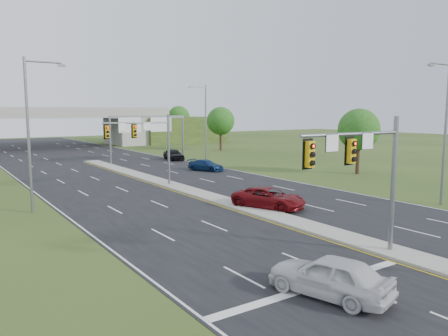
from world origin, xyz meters
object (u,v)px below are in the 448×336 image
car_white (329,276)px  car_far_c (174,154)px  overpass (45,130)px  car_far_a (269,198)px  signal_mast_far (147,138)px  car_far_b (206,165)px  signal_mast_near (366,165)px  sign_gantry (147,126)px

car_white → car_far_c: 50.41m
overpass → car_far_c: 36.60m
car_white → car_far_a: 15.81m
signal_mast_far → car_far_a: size_ratio=1.26×
car_far_a → car_far_b: car_far_a is taller
overpass → car_far_a: overpass is taller
signal_mast_near → sign_gantry: (8.95, 44.99, 0.51)m
signal_mast_far → overpass: bearing=87.6°
sign_gantry → car_far_b: 13.67m
car_far_c → signal_mast_near: bearing=-99.6°
car_far_a → car_far_c: size_ratio=1.14×
sign_gantry → car_far_a: 34.10m
signal_mast_far → car_far_c: (13.26, 20.27, -3.87)m
signal_mast_near → car_white: signal_mast_near is taller
car_white → signal_mast_far: bearing=-115.6°
signal_mast_far → car_far_b: (10.95, 7.25, -4.03)m
signal_mast_far → car_white: (-4.45, -26.93, -3.87)m
signal_mast_near → car_far_b: (10.95, 32.25, -4.03)m
signal_mast_near → overpass: size_ratio=0.09×
signal_mast_far → overpass: size_ratio=0.09×
signal_mast_near → car_far_b: bearing=71.2°
signal_mast_near → sign_gantry: signal_mast_near is taller
signal_mast_far → car_far_a: (3.76, -13.41, -3.93)m
car_white → car_far_a: size_ratio=0.88×
car_far_b → car_far_c: (2.31, 13.02, 0.16)m
car_far_c → car_far_b: bearing=-93.3°
car_white → car_far_b: bearing=-130.5°
signal_mast_far → overpass: overpass is taller
car_far_b → signal_mast_near: bearing=-133.2°
sign_gantry → signal_mast_near: bearing=-101.2°
sign_gantry → car_far_a: bearing=-98.8°
sign_gantry → car_white: (-13.39, -46.92, -4.39)m
car_far_a → signal_mast_far: bearing=82.7°
car_far_b → sign_gantry: bearing=74.5°
sign_gantry → car_far_c: size_ratio=2.37×
overpass → car_far_a: 68.56m
signal_mast_far → overpass: (2.26, 55.07, -1.17)m
car_white → car_far_b: (15.40, 34.18, -0.16)m
overpass → car_far_c: size_ratio=16.34×
overpass → sign_gantry: bearing=-79.2°
signal_mast_near → signal_mast_far: 25.00m
signal_mast_near → overpass: overpass is taller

